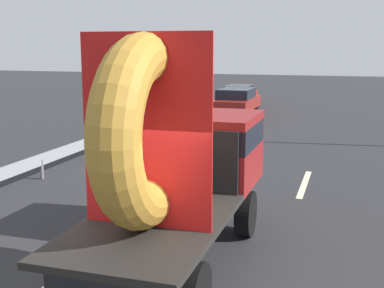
% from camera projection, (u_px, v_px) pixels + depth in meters
% --- Properties ---
extents(ground_plane, '(120.00, 120.00, 0.00)m').
position_uv_depth(ground_plane, '(137.00, 287.00, 7.78)').
color(ground_plane, '#28282B').
extents(flatbed_truck, '(2.02, 5.48, 3.82)m').
position_uv_depth(flatbed_truck, '(181.00, 158.00, 8.52)').
color(flatbed_truck, black).
rests_on(flatbed_truck, ground_plane).
extents(distant_sedan, '(1.87, 4.36, 1.42)m').
position_uv_depth(distant_sedan, '(236.00, 101.00, 27.26)').
color(distant_sedan, black).
rests_on(distant_sedan, ground_plane).
extents(guardrail, '(0.10, 13.52, 0.71)m').
position_uv_depth(guardrail, '(1.00, 175.00, 12.46)').
color(guardrail, gray).
rests_on(guardrail, ground_plane).
extents(lane_dash_left_far, '(0.16, 2.81, 0.01)m').
position_uv_depth(lane_dash_left_far, '(195.00, 171.00, 15.00)').
color(lane_dash_left_far, beige).
rests_on(lane_dash_left_far, ground_plane).
extents(lane_dash_right_far, '(0.16, 2.85, 0.01)m').
position_uv_depth(lane_dash_right_far, '(304.00, 184.00, 13.62)').
color(lane_dash_right_far, beige).
rests_on(lane_dash_right_far, ground_plane).
extents(oncoming_car, '(1.67, 3.89, 1.27)m').
position_uv_depth(oncoming_car, '(239.00, 95.00, 31.61)').
color(oncoming_car, black).
rests_on(oncoming_car, ground_plane).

